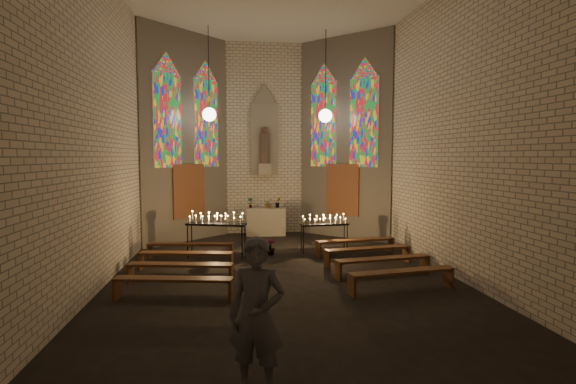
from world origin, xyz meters
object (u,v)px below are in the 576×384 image
object	(u,v)px
altar	(266,222)
visitor	(257,316)
aisle_flower_pot	(271,247)
votive_stand_left	(216,221)
votive_stand_right	(324,222)

from	to	relation	value
altar	visitor	distance (m)	10.93
aisle_flower_pot	votive_stand_left	bearing A→B (deg)	-170.61
altar	votive_stand_left	distance (m)	3.94
aisle_flower_pot	votive_stand_left	xyz separation A→B (m)	(-1.54, -0.26, 0.82)
votive_stand_right	visitor	bearing A→B (deg)	-112.54
aisle_flower_pot	altar	bearing A→B (deg)	88.26
visitor	altar	bearing A→B (deg)	103.61
votive_stand_left	votive_stand_right	world-z (taller)	votive_stand_left
votive_stand_left	visitor	world-z (taller)	visitor
votive_stand_left	votive_stand_right	xyz separation A→B (m)	(3.17, 0.44, -0.15)
votive_stand_left	votive_stand_right	distance (m)	3.20
votive_stand_right	votive_stand_left	bearing A→B (deg)	-177.26
votive_stand_right	altar	bearing A→B (deg)	111.07
aisle_flower_pot	visitor	world-z (taller)	visitor
altar	visitor	size ratio (longest dim) A/B	0.74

